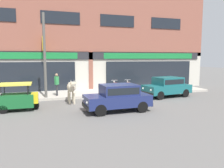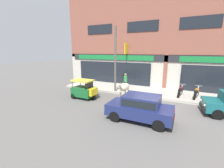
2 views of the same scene
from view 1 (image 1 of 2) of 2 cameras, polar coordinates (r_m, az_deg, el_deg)
The scene contains 11 objects.
ground_plane at distance 13.88m, azimuth -0.38°, elevation -5.14°, with size 90.00×90.00×0.00m, color #605E5B.
sidewalk at distance 17.58m, azimuth -4.27°, elevation -2.30°, with size 19.00×3.45×0.17m, color #B7AFA3.
shop_building at distance 19.38m, azimuth -5.85°, elevation 12.79°, with size 23.00×1.40×10.17m.
cow at distance 14.09m, azimuth -10.59°, elevation -0.92°, with size 0.58×2.15×1.61m.
car_0 at distance 16.65m, azimuth 14.18°, elevation -0.49°, with size 3.76×2.06×1.46m.
car_1 at distance 11.83m, azimuth 1.53°, elevation -3.23°, with size 3.64×1.68×1.46m.
auto_rickshaw at distance 13.03m, azimuth -23.13°, elevation -3.54°, with size 2.00×1.19×1.52m.
motorcycle_0 at distance 17.54m, azimuth 0.97°, elevation -0.74°, with size 0.56×1.81×0.88m.
motorcycle_1 at distance 17.95m, azimuth 4.44°, elevation -0.59°, with size 0.64×1.79×0.88m.
pedestrian at distance 16.09m, azimuth -14.24°, elevation 0.49°, with size 0.32×0.49×1.60m.
utility_pole at distance 15.43m, azimuth -17.19°, elevation 7.02°, with size 0.18×0.18×5.67m, color #595651.
Camera 1 is at (-4.13, -12.93, 2.90)m, focal length 35.00 mm.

